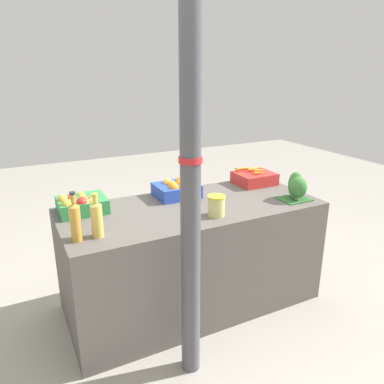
{
  "coord_description": "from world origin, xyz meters",
  "views": [
    {
      "loc": [
        -1.1,
        -2.17,
        1.68
      ],
      "look_at": [
        0.0,
        0.0,
        0.87
      ],
      "focal_mm": 35.0,
      "sensor_mm": 36.0,
      "label": 1
    }
  ],
  "objects_px": {
    "orange_crate": "(177,189)",
    "broccoli_pile": "(296,186)",
    "juice_bottle_golden": "(97,219)",
    "pickle_jar": "(216,206)",
    "apple_crate": "(81,204)",
    "juice_bottle_amber": "(75,221)",
    "support_pole": "(191,182)",
    "carrot_crate": "(254,178)"
  },
  "relations": [
    {
      "from": "orange_crate",
      "to": "broccoli_pile",
      "type": "relative_size",
      "value": 1.39
    },
    {
      "from": "apple_crate",
      "to": "pickle_jar",
      "type": "xyz_separation_m",
      "value": [
        0.77,
        -0.45,
        0.01
      ]
    },
    {
      "from": "broccoli_pile",
      "to": "pickle_jar",
      "type": "relative_size",
      "value": 1.61
    },
    {
      "from": "juice_bottle_amber",
      "to": "apple_crate",
      "type": "bearing_deg",
      "value": 75.72
    },
    {
      "from": "broccoli_pile",
      "to": "juice_bottle_amber",
      "type": "height_order",
      "value": "juice_bottle_amber"
    },
    {
      "from": "apple_crate",
      "to": "orange_crate",
      "type": "xyz_separation_m",
      "value": [
        0.7,
        0.02,
        -0.0
      ]
    },
    {
      "from": "support_pole",
      "to": "broccoli_pile",
      "type": "relative_size",
      "value": 10.39
    },
    {
      "from": "pickle_jar",
      "to": "broccoli_pile",
      "type": "bearing_deg",
      "value": 1.65
    },
    {
      "from": "support_pole",
      "to": "apple_crate",
      "type": "bearing_deg",
      "value": 117.32
    },
    {
      "from": "orange_crate",
      "to": "pickle_jar",
      "type": "bearing_deg",
      "value": -81.75
    },
    {
      "from": "juice_bottle_amber",
      "to": "juice_bottle_golden",
      "type": "relative_size",
      "value": 1.11
    },
    {
      "from": "broccoli_pile",
      "to": "juice_bottle_amber",
      "type": "distance_m",
      "value": 1.55
    },
    {
      "from": "apple_crate",
      "to": "pickle_jar",
      "type": "relative_size",
      "value": 2.25
    },
    {
      "from": "orange_crate",
      "to": "carrot_crate",
      "type": "xyz_separation_m",
      "value": [
        0.7,
        0.0,
        -0.01
      ]
    },
    {
      "from": "orange_crate",
      "to": "juice_bottle_amber",
      "type": "relative_size",
      "value": 1.07
    },
    {
      "from": "apple_crate",
      "to": "juice_bottle_golden",
      "type": "relative_size",
      "value": 1.19
    },
    {
      "from": "apple_crate",
      "to": "juice_bottle_amber",
      "type": "distance_m",
      "value": 0.43
    },
    {
      "from": "juice_bottle_amber",
      "to": "juice_bottle_golden",
      "type": "height_order",
      "value": "juice_bottle_amber"
    },
    {
      "from": "pickle_jar",
      "to": "orange_crate",
      "type": "bearing_deg",
      "value": 98.25
    },
    {
      "from": "carrot_crate",
      "to": "support_pole",
      "type": "bearing_deg",
      "value": -140.84
    },
    {
      "from": "juice_bottle_golden",
      "to": "orange_crate",
      "type": "bearing_deg",
      "value": 31.97
    },
    {
      "from": "broccoli_pile",
      "to": "juice_bottle_golden",
      "type": "xyz_separation_m",
      "value": [
        -1.44,
        0.01,
        0.01
      ]
    },
    {
      "from": "apple_crate",
      "to": "carrot_crate",
      "type": "distance_m",
      "value": 1.4
    },
    {
      "from": "support_pole",
      "to": "juice_bottle_amber",
      "type": "xyz_separation_m",
      "value": [
        -0.51,
        0.38,
        -0.25
      ]
    },
    {
      "from": "juice_bottle_golden",
      "to": "pickle_jar",
      "type": "distance_m",
      "value": 0.76
    },
    {
      "from": "pickle_jar",
      "to": "juice_bottle_golden",
      "type": "bearing_deg",
      "value": 177.74
    },
    {
      "from": "orange_crate",
      "to": "carrot_crate",
      "type": "height_order",
      "value": "carrot_crate"
    },
    {
      "from": "orange_crate",
      "to": "support_pole",
      "type": "bearing_deg",
      "value": -109.92
    },
    {
      "from": "apple_crate",
      "to": "carrot_crate",
      "type": "bearing_deg",
      "value": 0.83
    },
    {
      "from": "orange_crate",
      "to": "apple_crate",
      "type": "bearing_deg",
      "value": -178.73
    },
    {
      "from": "broccoli_pile",
      "to": "pickle_jar",
      "type": "xyz_separation_m",
      "value": [
        -0.68,
        -0.02,
        -0.03
      ]
    },
    {
      "from": "support_pole",
      "to": "juice_bottle_golden",
      "type": "bearing_deg",
      "value": 136.7
    },
    {
      "from": "orange_crate",
      "to": "broccoli_pile",
      "type": "distance_m",
      "value": 0.87
    },
    {
      "from": "support_pole",
      "to": "orange_crate",
      "type": "distance_m",
      "value": 0.91
    },
    {
      "from": "carrot_crate",
      "to": "juice_bottle_amber",
      "type": "relative_size",
      "value": 1.07
    },
    {
      "from": "broccoli_pile",
      "to": "juice_bottle_golden",
      "type": "bearing_deg",
      "value": 179.59
    },
    {
      "from": "support_pole",
      "to": "carrot_crate",
      "type": "height_order",
      "value": "support_pole"
    },
    {
      "from": "juice_bottle_amber",
      "to": "pickle_jar",
      "type": "bearing_deg",
      "value": -1.96
    },
    {
      "from": "orange_crate",
      "to": "carrot_crate",
      "type": "relative_size",
      "value": 1.0
    },
    {
      "from": "support_pole",
      "to": "pickle_jar",
      "type": "relative_size",
      "value": 16.78
    },
    {
      "from": "carrot_crate",
      "to": "juice_bottle_amber",
      "type": "height_order",
      "value": "juice_bottle_amber"
    },
    {
      "from": "apple_crate",
      "to": "broccoli_pile",
      "type": "bearing_deg",
      "value": -16.38
    }
  ]
}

